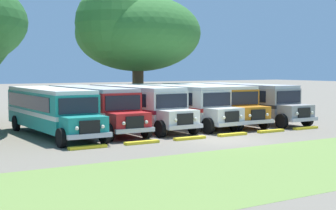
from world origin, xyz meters
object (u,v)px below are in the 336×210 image
(parked_bus_slot_0, at_px, (51,109))
(broad_shade_tree, at_px, (134,32))
(parked_bus_slot_4, at_px, (208,102))
(parked_bus_slot_2, at_px, (137,104))
(parked_bus_slot_5, at_px, (247,100))
(parked_bus_slot_1, at_px, (92,106))
(parked_bus_slot_3, at_px, (177,103))

(parked_bus_slot_0, height_order, broad_shade_tree, broad_shade_tree)
(parked_bus_slot_0, distance_m, parked_bus_slot_4, 12.10)
(parked_bus_slot_2, xyz_separation_m, parked_bus_slot_5, (9.15, -0.65, 0.00))
(parked_bus_slot_1, xyz_separation_m, parked_bus_slot_2, (3.19, -0.02, 0.00))
(parked_bus_slot_2, height_order, broad_shade_tree, broad_shade_tree)
(parked_bus_slot_5, bearing_deg, parked_bus_slot_1, -93.36)
(parked_bus_slot_2, bearing_deg, parked_bus_slot_3, 84.44)
(parked_bus_slot_2, distance_m, parked_bus_slot_5, 9.17)
(parked_bus_slot_2, relative_size, parked_bus_slot_3, 1.00)
(parked_bus_slot_1, distance_m, parked_bus_slot_2, 3.19)
(parked_bus_slot_2, height_order, parked_bus_slot_4, same)
(parked_bus_slot_4, bearing_deg, parked_bus_slot_3, -85.18)
(parked_bus_slot_5, bearing_deg, broad_shade_tree, -156.36)
(parked_bus_slot_2, height_order, parked_bus_slot_3, same)
(parked_bus_slot_1, relative_size, broad_shade_tree, 0.95)
(parked_bus_slot_5, bearing_deg, parked_bus_slot_0, -89.82)
(parked_bus_slot_1, height_order, parked_bus_slot_4, same)
(parked_bus_slot_3, bearing_deg, parked_bus_slot_1, -95.55)
(parked_bus_slot_2, distance_m, broad_shade_tree, 11.80)
(parked_bus_slot_4, bearing_deg, parked_bus_slot_2, -88.46)
(parked_bus_slot_1, height_order, parked_bus_slot_2, same)
(parked_bus_slot_2, relative_size, parked_bus_slot_5, 1.00)
(parked_bus_slot_1, bearing_deg, parked_bus_slot_2, 89.63)
(parked_bus_slot_2, bearing_deg, parked_bus_slot_4, 87.43)
(broad_shade_tree, bearing_deg, parked_bus_slot_5, -66.14)
(broad_shade_tree, bearing_deg, parked_bus_slot_3, -100.20)
(parked_bus_slot_1, xyz_separation_m, parked_bus_slot_5, (12.34, -0.68, 0.00))
(parked_bus_slot_1, xyz_separation_m, parked_bus_slot_4, (9.09, -0.17, 0.00))
(parked_bus_slot_4, relative_size, broad_shade_tree, 0.96)
(parked_bus_slot_1, distance_m, parked_bus_slot_3, 6.28)
(parked_bus_slot_3, relative_size, parked_bus_slot_5, 1.01)
(parked_bus_slot_3, bearing_deg, parked_bus_slot_2, -97.60)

